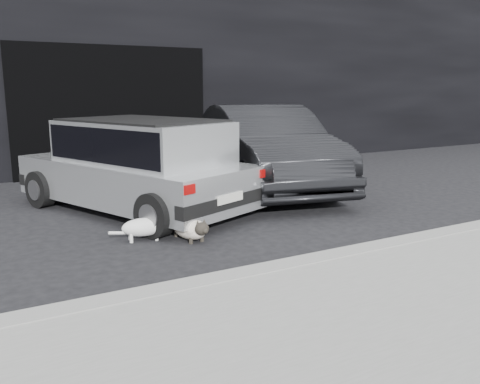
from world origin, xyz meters
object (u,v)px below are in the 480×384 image
silver_hatchback (139,161)px  cat_white (146,226)px  cat_siamese (191,229)px  second_car (264,147)px

silver_hatchback → cat_white: 1.59m
cat_white → silver_hatchback: bearing=175.8°
cat_siamese → cat_white: bearing=-36.8°
second_car → cat_white: second_car is taller
second_car → cat_siamese: (-2.42, -2.25, -0.59)m
second_car → cat_white: size_ratio=6.06×
silver_hatchback → cat_white: bearing=-127.7°
second_car → silver_hatchback: bearing=-154.3°
cat_siamese → cat_white: 0.53m
second_car → cat_siamese: 3.36m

